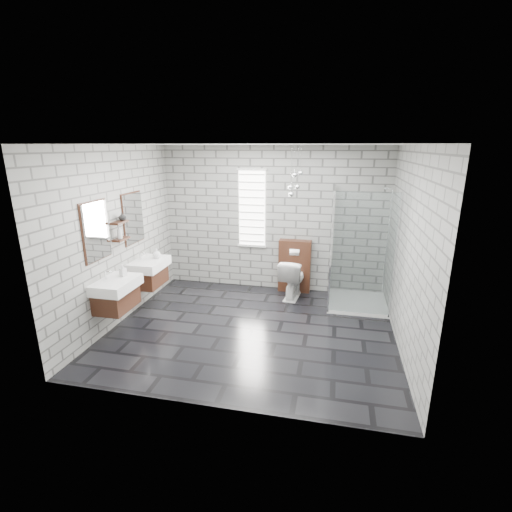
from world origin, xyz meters
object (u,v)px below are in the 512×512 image
(cistern_panel, at_px, (295,266))
(toilet, at_px, (292,278))
(vanity_left, at_px, (114,286))
(vanity_right, at_px, (147,265))
(shower_enclosure, at_px, (353,279))

(cistern_panel, bearing_deg, toilet, -90.00)
(toilet, bearing_deg, vanity_left, 45.82)
(cistern_panel, height_order, toilet, cistern_panel)
(vanity_right, xyz_separation_m, shower_enclosure, (3.41, 0.74, -0.25))
(vanity_left, relative_size, toilet, 2.16)
(vanity_left, height_order, vanity_right, same)
(vanity_right, xyz_separation_m, toilet, (2.35, 0.95, -0.39))
(vanity_left, distance_m, shower_enclosure, 3.83)
(cistern_panel, height_order, shower_enclosure, shower_enclosure)
(cistern_panel, bearing_deg, shower_enclosure, -26.08)
(cistern_panel, xyz_separation_m, toilet, (0.00, -0.30, -0.14))
(vanity_left, distance_m, vanity_right, 0.98)
(vanity_left, xyz_separation_m, cistern_panel, (2.35, 2.24, -0.26))
(vanity_right, height_order, shower_enclosure, shower_enclosure)
(cistern_panel, xyz_separation_m, shower_enclosure, (1.06, -0.52, 0.00))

